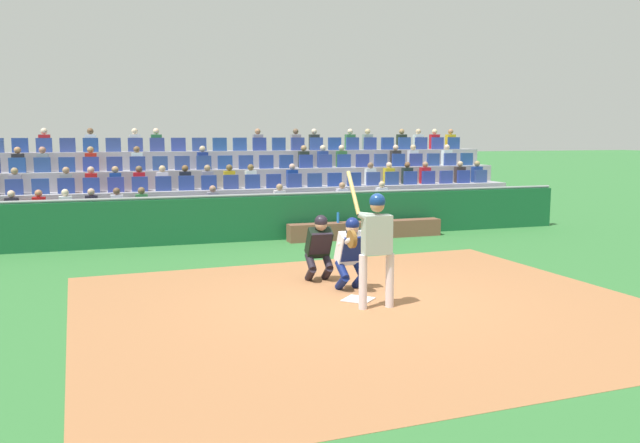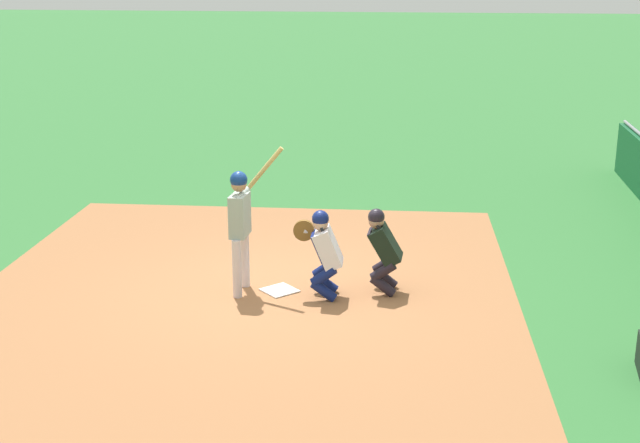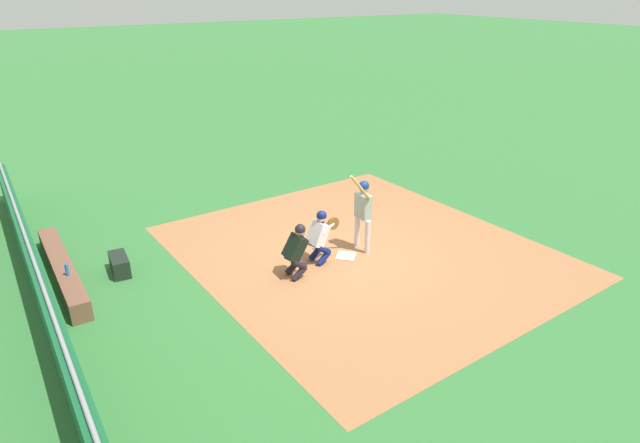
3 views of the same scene
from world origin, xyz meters
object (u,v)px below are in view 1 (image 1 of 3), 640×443
at_px(dugout_bench, 366,230).
at_px(water_bottle_on_bench, 338,218).
at_px(home_plate_marker, 358,299).
at_px(catcher_crouching, 351,249).
at_px(home_plate_umpire, 319,245).
at_px(equipment_duffel_bag, 368,238).
at_px(batter_at_plate, 376,237).

distance_m(dugout_bench, water_bottle_on_bench, 0.84).
xyz_separation_m(home_plate_marker, catcher_crouching, (-0.12, -0.66, 0.70)).
height_order(home_plate_umpire, dugout_bench, home_plate_umpire).
xyz_separation_m(catcher_crouching, water_bottle_on_bench, (-1.64, -5.19, -0.15)).
relative_size(catcher_crouching, home_plate_umpire, 1.03).
height_order(home_plate_umpire, water_bottle_on_bench, home_plate_umpire).
bearing_deg(equipment_duffel_bag, home_plate_marker, 71.55).
relative_size(batter_at_plate, dugout_bench, 0.51).
bearing_deg(home_plate_marker, home_plate_umpire, -83.03).
bearing_deg(home_plate_umpire, home_plate_marker, 96.97).
bearing_deg(batter_at_plate, equipment_duffel_bag, -111.17).
bearing_deg(catcher_crouching, equipment_duffel_bag, -116.09).
xyz_separation_m(home_plate_marker, dugout_bench, (-2.52, -5.87, 0.20)).
bearing_deg(dugout_bench, water_bottle_on_bench, 1.50).
bearing_deg(catcher_crouching, dugout_bench, -114.79).
bearing_deg(dugout_bench, home_plate_marker, 66.74).
relative_size(home_plate_umpire, water_bottle_on_bench, 4.72).
height_order(dugout_bench, equipment_duffel_bag, dugout_bench).
distance_m(home_plate_umpire, water_bottle_on_bench, 4.79).
bearing_deg(home_plate_umpire, dugout_bench, -121.55).
bearing_deg(catcher_crouching, home_plate_marker, 80.01).
height_order(home_plate_marker, equipment_duffel_bag, equipment_duffel_bag).
xyz_separation_m(batter_at_plate, water_bottle_on_bench, (-1.68, -6.38, -0.54)).
height_order(dugout_bench, water_bottle_on_bench, water_bottle_on_bench).
bearing_deg(equipment_duffel_bag, water_bottle_on_bench, -66.34).
relative_size(home_plate_marker, catcher_crouching, 0.34).
relative_size(batter_at_plate, water_bottle_on_bench, 7.88).
bearing_deg(dugout_bench, equipment_duffel_bag, 70.17).
distance_m(batter_at_plate, home_plate_umpire, 2.06).
distance_m(home_plate_marker, water_bottle_on_bench, 6.14).
xyz_separation_m(batter_at_plate, dugout_bench, (-2.45, -6.40, -0.89)).
bearing_deg(water_bottle_on_bench, equipment_duffel_bag, 108.06).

